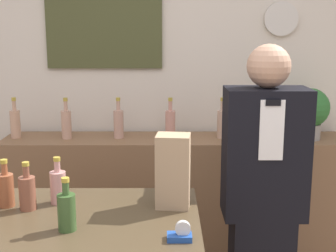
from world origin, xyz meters
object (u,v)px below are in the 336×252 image
potted_plant (307,111)px  tape_dispenser (179,234)px  shopkeeper (260,204)px  paper_bag (171,171)px

potted_plant → tape_dispenser: (-0.87, -1.39, -0.21)m
shopkeeper → potted_plant: shopkeeper is taller
shopkeeper → paper_bag: shopkeeper is taller
paper_bag → tape_dispenser: size_ratio=3.49×
shopkeeper → tape_dispenser: size_ratio=17.87×
potted_plant → tape_dispenser: bearing=-121.9°
potted_plant → paper_bag: size_ratio=1.06×
shopkeeper → paper_bag: size_ratio=5.12×
tape_dispenser → paper_bag: bearing=94.2°
shopkeeper → tape_dispenser: shopkeeper is taller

